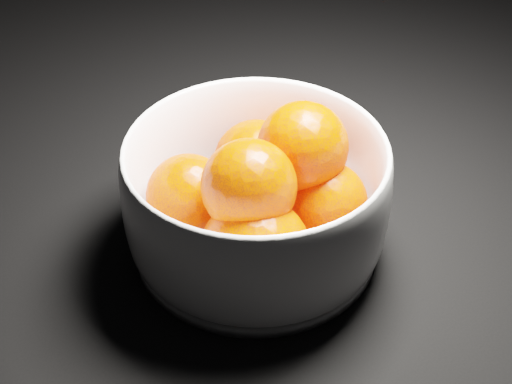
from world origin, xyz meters
TOP-DOWN VIEW (x-y plane):
  - bowl at (0.18, 0.14)m, footprint 0.23×0.23m
  - orange_pile at (0.18, 0.13)m, footprint 0.17×0.18m

SIDE VIEW (x-z plane):
  - bowl at x=0.18m, z-range 0.00..0.11m
  - orange_pile at x=0.18m, z-range 0.00..0.13m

